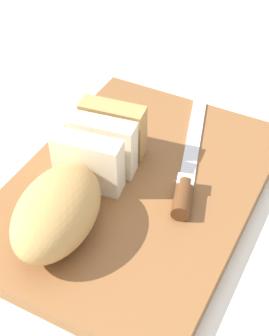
{
  "coord_description": "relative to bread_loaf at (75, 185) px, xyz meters",
  "views": [
    {
      "loc": [
        -0.45,
        -0.23,
        0.52
      ],
      "look_at": [
        0.0,
        0.0,
        0.05
      ],
      "focal_mm": 54.85,
      "sensor_mm": 36.0,
      "label": 1
    }
  ],
  "objects": [
    {
      "name": "ground_plane",
      "position": [
        0.07,
        -0.05,
        -0.06
      ],
      "size": [
        3.0,
        3.0,
        0.0
      ],
      "primitive_type": "plane",
      "color": "silver"
    },
    {
      "name": "cutting_board",
      "position": [
        0.07,
        -0.05,
        -0.05
      ],
      "size": [
        0.45,
        0.32,
        0.02
      ],
      "primitive_type": "cube",
      "rotation": [
        0.0,
        0.0,
        -0.0
      ],
      "color": "brown",
      "rests_on": "ground_plane"
    },
    {
      "name": "bread_loaf",
      "position": [
        0.0,
        0.0,
        0.0
      ],
      "size": [
        0.28,
        0.13,
        0.08
      ],
      "rotation": [
        0.0,
        0.0,
        0.14
      ],
      "color": "tan",
      "rests_on": "cutting_board"
    },
    {
      "name": "bread_knife",
      "position": [
        0.1,
        -0.11,
        -0.03
      ],
      "size": [
        0.27,
        0.1,
        0.02
      ],
      "rotation": [
        0.0,
        0.0,
        0.29
      ],
      "color": "silver",
      "rests_on": "cutting_board"
    },
    {
      "name": "crumb_near_knife",
      "position": [
        0.04,
        -0.02,
        -0.04
      ],
      "size": [
        0.0,
        0.0,
        0.0
      ],
      "primitive_type": "sphere",
      "color": "#996633",
      "rests_on": "cutting_board"
    },
    {
      "name": "crumb_near_loaf",
      "position": [
        0.06,
        -0.02,
        -0.04
      ],
      "size": [
        0.01,
        0.01,
        0.01
      ],
      "primitive_type": "sphere",
      "color": "#996633",
      "rests_on": "cutting_board"
    }
  ]
}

